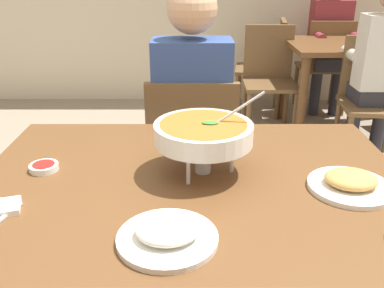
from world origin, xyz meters
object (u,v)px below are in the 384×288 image
(diner_main, at_px, (192,107))
(chair_bg_window, at_px, (270,62))
(chair_bg_left, at_px, (326,62))
(chair_bg_corner, at_px, (270,73))
(rice_plate, at_px, (167,234))
(sauce_dish, at_px, (44,167))
(chair_diner_main, at_px, (192,154))
(patron_bg_left, at_px, (331,36))
(appetizer_plate, at_px, (350,183))
(chair_bg_middle, at_px, (372,93))
(dining_table_far, at_px, (349,60))
(dining_table_main, at_px, (192,209))
(patron_bg_middle, at_px, (383,62))
(curry_bowl, at_px, (203,133))

(diner_main, xyz_separation_m, chair_bg_window, (0.74, 2.08, -0.24))
(chair_bg_left, height_order, chair_bg_corner, same)
(rice_plate, distance_m, sauce_dish, 0.55)
(chair_diner_main, height_order, chair_bg_corner, same)
(patron_bg_left, bearing_deg, appetizer_plate, -105.93)
(chair_bg_middle, relative_size, patron_bg_left, 0.69)
(patron_bg_left, bearing_deg, sauce_dish, -121.94)
(rice_plate, xyz_separation_m, dining_table_far, (1.36, 2.66, -0.16))
(dining_table_main, height_order, chair_bg_middle, chair_bg_middle)
(chair_bg_left, xyz_separation_m, patron_bg_left, (0.02, 0.02, 0.24))
(dining_table_main, height_order, rice_plate, rice_plate)
(appetizer_plate, xyz_separation_m, patron_bg_left, (0.84, 2.95, -0.05))
(chair_bg_middle, xyz_separation_m, patron_bg_middle, (0.01, -0.06, 0.24))
(chair_diner_main, height_order, appetizer_plate, chair_diner_main)
(curry_bowl, xyz_separation_m, patron_bg_middle, (1.29, 1.73, -0.16))
(patron_bg_left, bearing_deg, patron_bg_middle, -88.80)
(curry_bowl, distance_m, dining_table_far, 2.64)
(appetizer_plate, distance_m, chair_bg_middle, 2.10)
(chair_diner_main, bearing_deg, dining_table_far, 50.79)
(chair_diner_main, bearing_deg, chair_bg_left, 58.80)
(chair_diner_main, bearing_deg, patron_bg_middle, 37.55)
(dining_table_far, bearing_deg, rice_plate, -117.05)
(chair_bg_corner, bearing_deg, chair_bg_left, 36.28)
(appetizer_plate, distance_m, sauce_dish, 0.93)
(diner_main, relative_size, patron_bg_left, 1.00)
(rice_plate, relative_size, chair_bg_middle, 0.27)
(dining_table_far, bearing_deg, diner_main, -129.79)
(appetizer_plate, distance_m, chair_bg_window, 2.96)
(diner_main, height_order, chair_bg_window, diner_main)
(chair_bg_left, bearing_deg, patron_bg_middle, -87.74)
(patron_bg_left, bearing_deg, rice_plate, -112.97)
(diner_main, distance_m, patron_bg_middle, 1.65)
(chair_bg_left, height_order, patron_bg_middle, patron_bg_middle)
(dining_table_main, relative_size, chair_diner_main, 1.46)
(chair_bg_window, height_order, patron_bg_left, patron_bg_left)
(diner_main, relative_size, rice_plate, 5.46)
(chair_diner_main, bearing_deg, sauce_dish, -123.75)
(curry_bowl, height_order, dining_table_far, curry_bowl)
(diner_main, bearing_deg, curry_bowl, -87.35)
(rice_plate, bearing_deg, sauce_dish, 138.06)
(curry_bowl, height_order, chair_bg_left, curry_bowl)
(dining_table_far, xyz_separation_m, patron_bg_middle, (0.02, -0.58, 0.11))
(dining_table_far, bearing_deg, appetizer_plate, -109.30)
(dining_table_far, bearing_deg, dining_table_main, -118.96)
(chair_diner_main, bearing_deg, dining_table_main, -90.00)
(appetizer_plate, bearing_deg, curry_bowl, 165.31)
(diner_main, xyz_separation_m, chair_bg_left, (1.28, 2.08, -0.24))
(chair_bg_middle, distance_m, chair_bg_window, 1.18)
(diner_main, height_order, dining_table_far, diner_main)
(patron_bg_middle, bearing_deg, sauce_dish, -136.21)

